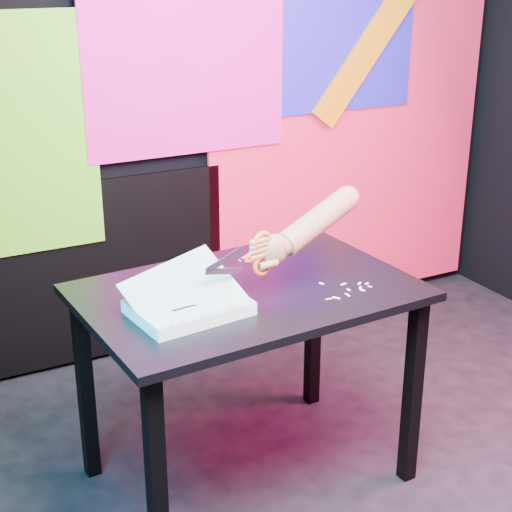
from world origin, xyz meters
TOP-DOWN VIEW (x-y plane):
  - room at (0.00, 0.00)m, footprint 3.01×3.01m
  - backdrop at (0.06, 1.46)m, footprint 2.88×0.05m
  - work_table at (-0.51, 0.36)m, footprint 1.14×0.79m
  - printout_stack at (-0.77, 0.27)m, footprint 0.39×0.29m
  - scissors at (-0.51, 0.30)m, footprint 0.27×0.08m
  - hand_forearm at (-0.27, 0.36)m, footprint 0.48×0.17m
  - paper_clippings at (-0.22, 0.19)m, footprint 0.20×0.15m

SIDE VIEW (x-z plane):
  - work_table at x=-0.51m, z-range 0.27..1.02m
  - paper_clippings at x=-0.22m, z-range 0.75..0.75m
  - printout_stack at x=-0.77m, z-range 0.68..0.86m
  - scissors at x=-0.51m, z-range 0.81..0.97m
  - hand_forearm at x=-0.27m, z-range 0.84..1.04m
  - backdrop at x=0.06m, z-range -0.08..2.00m
  - room at x=0.00m, z-range 0.00..2.71m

